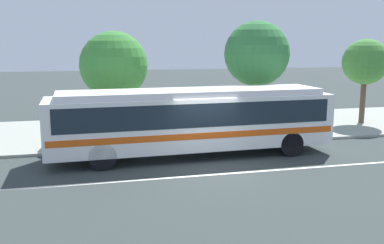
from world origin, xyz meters
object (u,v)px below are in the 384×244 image
(transit_bus, at_px, (192,118))
(street_tree_near_stop, at_px, (114,66))
(bus_stop_sign, at_px, (268,108))
(street_tree_far_end, at_px, (365,62))
(street_tree_mid_block, at_px, (257,54))
(pedestrian_waiting_near_sign, at_px, (298,115))
(pedestrian_walking_along_curb, at_px, (209,115))

(transit_bus, distance_m, street_tree_near_stop, 5.29)
(bus_stop_sign, relative_size, street_tree_near_stop, 0.46)
(street_tree_far_end, bearing_deg, street_tree_mid_block, -171.18)
(pedestrian_waiting_near_sign, distance_m, street_tree_mid_block, 3.61)
(transit_bus, bearing_deg, bus_stop_sign, 22.61)
(bus_stop_sign, relative_size, street_tree_far_end, 0.49)
(transit_bus, xyz_separation_m, street_tree_near_stop, (-2.81, 4.05, 1.90))
(pedestrian_walking_along_curb, height_order, street_tree_far_end, street_tree_far_end)
(pedestrian_walking_along_curb, height_order, street_tree_mid_block, street_tree_mid_block)
(pedestrian_walking_along_curb, xyz_separation_m, bus_stop_sign, (2.46, -1.33, 0.46))
(pedestrian_walking_along_curb, relative_size, street_tree_near_stop, 0.35)
(street_tree_near_stop, bearing_deg, street_tree_mid_block, -5.66)
(pedestrian_walking_along_curb, bearing_deg, bus_stop_sign, -28.46)
(transit_bus, bearing_deg, street_tree_mid_block, 39.80)
(street_tree_near_stop, height_order, street_tree_far_end, street_tree_near_stop)
(transit_bus, height_order, street_tree_near_stop, street_tree_near_stop)
(transit_bus, distance_m, street_tree_far_end, 11.89)
(pedestrian_walking_along_curb, xyz_separation_m, street_tree_mid_block, (2.50, 0.37, 2.86))
(street_tree_near_stop, distance_m, street_tree_far_end, 13.68)
(transit_bus, relative_size, street_tree_far_end, 2.46)
(pedestrian_waiting_near_sign, relative_size, bus_stop_sign, 0.71)
(street_tree_near_stop, distance_m, street_tree_mid_block, 6.91)
(pedestrian_walking_along_curb, bearing_deg, street_tree_mid_block, 8.50)
(bus_stop_sign, xyz_separation_m, street_tree_near_stop, (-6.81, 2.39, 1.89))
(bus_stop_sign, bearing_deg, street_tree_far_end, 21.92)
(pedestrian_waiting_near_sign, bearing_deg, street_tree_far_end, 22.36)
(street_tree_mid_block, bearing_deg, pedestrian_walking_along_curb, -171.50)
(street_tree_near_stop, bearing_deg, pedestrian_waiting_near_sign, -10.76)
(pedestrian_walking_along_curb, height_order, street_tree_near_stop, street_tree_near_stop)
(street_tree_far_end, bearing_deg, transit_bus, -157.82)
(pedestrian_waiting_near_sign, distance_m, street_tree_near_stop, 9.20)
(pedestrian_waiting_near_sign, height_order, pedestrian_walking_along_curb, pedestrian_walking_along_curb)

